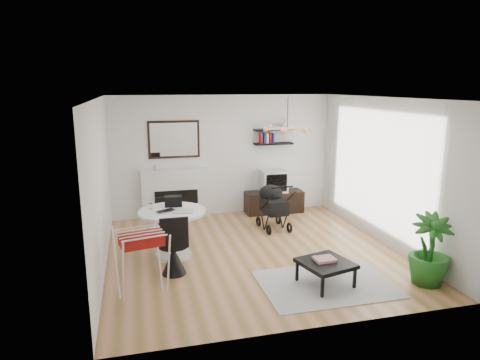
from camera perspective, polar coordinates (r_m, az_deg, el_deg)
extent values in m
plane|color=olive|center=(7.70, 1.75, -9.65)|extent=(5.00, 5.00, 0.00)
plane|color=white|center=(7.13, 1.90, 10.87)|extent=(5.00, 5.00, 0.00)
plane|color=white|center=(9.68, -2.23, 3.28)|extent=(5.00, 0.00, 5.00)
plane|color=white|center=(7.05, -18.13, -0.85)|extent=(0.00, 5.00, 5.00)
plane|color=white|center=(8.32, 18.62, 1.10)|extent=(0.00, 5.00, 5.00)
cube|color=white|center=(8.44, 17.32, 1.34)|extent=(0.04, 3.60, 2.60)
cube|color=white|center=(9.61, -8.53, -1.80)|extent=(1.50, 0.15, 1.10)
cube|color=black|center=(9.57, -8.48, -2.29)|extent=(0.95, 0.06, 0.32)
cube|color=black|center=(9.45, -8.81, 5.37)|extent=(1.12, 0.03, 0.82)
cube|color=white|center=(9.43, -8.79, 5.35)|extent=(1.02, 0.01, 0.72)
cube|color=black|center=(9.82, 4.46, 4.86)|extent=(0.90, 0.25, 0.04)
cube|color=black|center=(9.78, 4.50, 6.72)|extent=(0.90, 0.25, 0.04)
cube|color=black|center=(9.98, 4.54, -2.93)|extent=(1.34, 0.47, 0.50)
cube|color=silver|center=(9.85, 4.44, -0.11)|extent=(0.58, 0.51, 0.51)
cube|color=black|center=(9.62, 4.91, -0.42)|extent=(0.49, 0.01, 0.41)
cylinder|color=white|center=(7.61, -8.84, -9.81)|extent=(0.61, 0.61, 0.07)
cylinder|color=white|center=(7.47, -8.94, -7.01)|extent=(0.15, 0.15, 0.72)
cylinder|color=white|center=(7.35, -9.04, -4.20)|extent=(1.14, 1.14, 0.04)
imported|color=black|center=(7.26, -9.74, -4.15)|extent=(0.38, 0.33, 0.03)
cube|color=black|center=(7.58, -8.89, -2.80)|extent=(0.31, 0.20, 0.18)
cube|color=silver|center=(7.27, -7.46, -4.12)|extent=(0.41, 0.37, 0.01)
cylinder|color=white|center=(7.50, -11.83, -3.41)|extent=(0.06, 0.06, 0.10)
cylinder|color=black|center=(8.11, -9.47, -5.52)|extent=(0.41, 0.41, 0.05)
cone|color=black|center=(8.18, -9.41, -7.00)|extent=(0.33, 0.33, 0.39)
cube|color=black|center=(8.21, -9.87, -3.62)|extent=(0.37, 0.11, 0.42)
cylinder|color=black|center=(6.79, -8.89, -8.54)|extent=(0.47, 0.47, 0.05)
cone|color=black|center=(6.89, -8.81, -10.53)|extent=(0.38, 0.38, 0.45)
cube|color=black|center=(6.50, -8.77, -7.01)|extent=(0.43, 0.05, 0.48)
cube|color=maroon|center=(6.01, -13.11, -7.63)|extent=(0.62, 0.44, 0.15)
cube|color=black|center=(8.77, 4.55, -3.47)|extent=(0.46, 0.65, 0.29)
ellipsoid|color=black|center=(8.88, 4.11, -1.76)|extent=(0.49, 0.49, 0.35)
cylinder|color=black|center=(8.31, 5.65, -0.97)|extent=(0.45, 0.07, 0.03)
torus|color=black|center=(9.07, 2.47, -5.55)|extent=(0.07, 0.22, 0.22)
torus|color=black|center=(9.23, 5.10, -5.26)|extent=(0.07, 0.22, 0.22)
torus|color=black|center=(8.56, 3.85, -6.68)|extent=(0.07, 0.22, 0.22)
torus|color=black|center=(8.73, 6.61, -6.34)|extent=(0.07, 0.22, 0.22)
cube|color=#ADADAD|center=(6.68, 11.29, -13.43)|extent=(1.92, 1.39, 0.01)
cube|color=black|center=(6.54, 11.37, -10.85)|extent=(0.84, 0.84, 0.06)
cube|color=black|center=(6.23, 10.93, -13.85)|extent=(0.04, 0.04, 0.30)
cube|color=black|center=(6.59, 15.03, -12.53)|extent=(0.04, 0.04, 0.30)
cube|color=black|center=(6.65, 7.62, -11.96)|extent=(0.04, 0.04, 0.30)
cube|color=black|center=(6.99, 11.64, -10.85)|extent=(0.04, 0.04, 0.30)
cube|color=#B9362E|center=(6.54, 11.21, -10.33)|extent=(0.31, 0.25, 0.04)
imported|color=#20621C|center=(6.97, 23.97, -8.48)|extent=(0.73, 0.73, 1.07)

